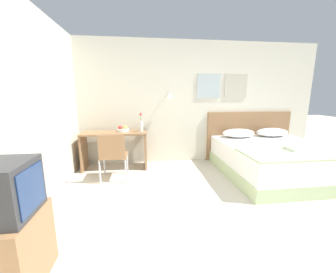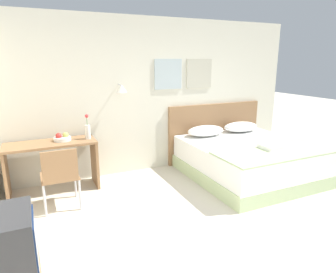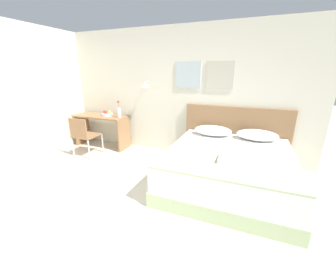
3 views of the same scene
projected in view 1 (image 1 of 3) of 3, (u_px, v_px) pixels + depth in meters
name	position (u px, v px, depth m)	size (l,w,h in m)	color
ground_plane	(251.00, 238.00, 2.22)	(24.00, 24.00, 0.00)	beige
wall_back	(193.00, 103.00, 4.60)	(5.75, 0.31, 2.65)	beige
bed	(275.00, 160.00, 3.92)	(1.90, 2.01, 0.59)	#B2C693
headboard	(248.00, 136.00, 4.87)	(2.02, 0.06, 1.12)	#8E6642
pillow_left	(239.00, 133.00, 4.51)	(0.71, 0.42, 0.19)	white
pillow_right	(272.00, 132.00, 4.61)	(0.71, 0.42, 0.19)	white
throw_blanket	(300.00, 153.00, 3.29)	(1.84, 0.81, 0.02)	#B2C693
folded_towel_near_foot	(297.00, 148.00, 3.42)	(0.33, 0.29, 0.06)	white
desk	(115.00, 143.00, 4.22)	(1.29, 0.52, 0.77)	#8E6642
desk_chair	(113.00, 153.00, 3.59)	(0.47, 0.47, 0.86)	#8E6642
fruit_bowl	(123.00, 129.00, 4.22)	(0.25, 0.25, 0.12)	silver
flower_vase	(141.00, 125.00, 4.19)	(0.08, 0.08, 0.38)	silver
tv_stand	(8.00, 252.00, 1.62)	(0.49, 0.56, 0.61)	#8E6642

